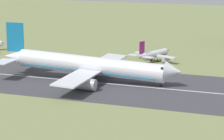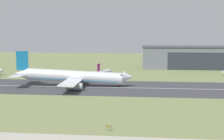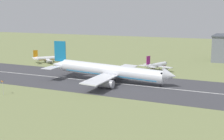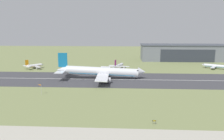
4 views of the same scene
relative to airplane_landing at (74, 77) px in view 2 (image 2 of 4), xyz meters
name	(u,v)px [view 2 (image 2 of 4)]	position (x,y,z in m)	size (l,w,h in m)	color
ground_plane	(36,112)	(-0.95, -51.99, -4.87)	(633.41, 633.41, 0.00)	#7A8451
runway_strip	(71,87)	(-0.95, -1.61, -4.84)	(393.41, 42.67, 0.06)	#3D3D42
runway_centreline	(71,87)	(-0.95, -1.61, -4.80)	(354.06, 0.70, 0.01)	silver
hangar_building	(202,57)	(78.15, 89.70, 3.52)	(90.16, 27.40, 16.74)	slate
airplane_landing	(74,77)	(0.00, 0.00, 0.00)	(60.19, 49.07, 17.48)	silver
airplane_parked_centre	(105,72)	(10.79, 36.40, -2.10)	(17.79, 19.70, 8.59)	silver
runway_sign	(109,127)	(25.82, -69.49, -3.70)	(1.27, 0.13, 1.58)	#4C4C51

